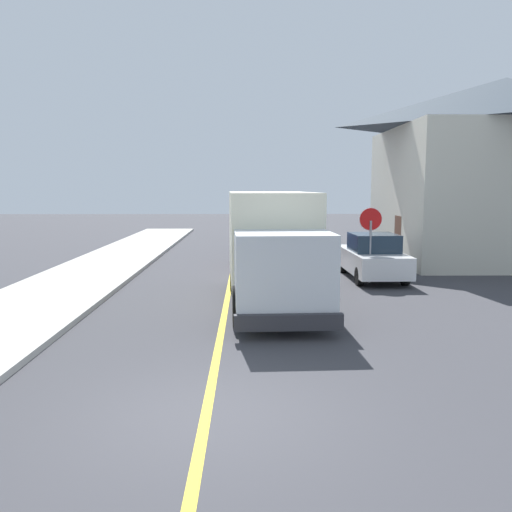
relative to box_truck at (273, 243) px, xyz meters
name	(u,v)px	position (x,y,z in m)	size (l,w,h in m)	color
ground_plane	(206,417)	(-1.34, -7.72, -1.77)	(120.00, 120.00, 0.00)	#38383D
centre_line_yellow	(229,288)	(-1.34, 2.28, -1.76)	(0.16, 56.00, 0.01)	gold
box_truck	(273,243)	(0.00, 0.00, 0.00)	(2.73, 7.28, 3.20)	#F2EDCC
parked_car_near	(272,248)	(0.31, 7.32, -0.97)	(1.97, 4.47, 1.67)	maroon
parked_car_mid	(281,235)	(1.09, 13.51, -0.97)	(1.88, 4.43, 1.67)	#2D4793
parked_car_far	(268,226)	(0.62, 20.05, -0.97)	(2.00, 4.48, 1.67)	#B7B7BC
parked_van_across	(372,257)	(3.86, 4.14, -0.97)	(1.91, 4.44, 1.67)	silver
stop_sign	(370,231)	(3.54, 3.16, 0.09)	(0.80, 0.10, 2.65)	gray
house_across_street	(502,167)	(10.81, 9.10, 2.49)	(10.84, 9.56, 8.19)	beige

